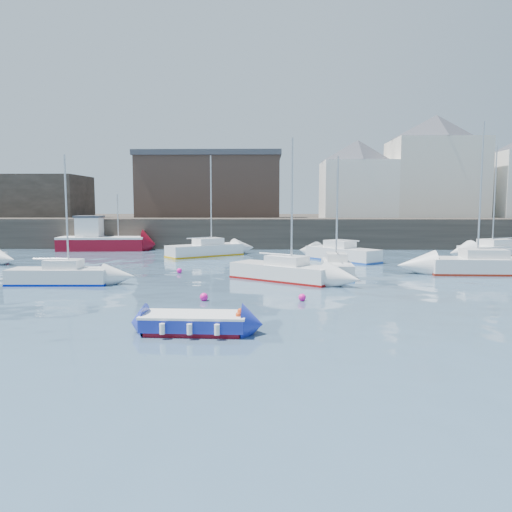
{
  "coord_description": "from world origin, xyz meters",
  "views": [
    {
      "loc": [
        0.61,
        -16.59,
        4.49
      ],
      "look_at": [
        0.0,
        12.0,
        1.5
      ],
      "focal_mm": 35.0,
      "sensor_mm": 36.0,
      "label": 1
    }
  ],
  "objects_px": {
    "blue_dinghy": "(194,322)",
    "fishing_boat": "(100,239)",
    "sailboat_g": "(497,250)",
    "sailboat_h": "(205,250)",
    "buoy_far": "(179,273)",
    "sailboat_d": "(488,265)",
    "buoy_mid": "(302,301)",
    "sailboat_a": "(60,275)",
    "buoy_near": "(204,301)",
    "sailboat_f": "(342,253)",
    "sailboat_c": "(337,268)",
    "sailboat_b": "(283,271)"
  },
  "relations": [
    {
      "from": "sailboat_a",
      "to": "sailboat_d",
      "type": "relative_size",
      "value": 0.75
    },
    {
      "from": "sailboat_d",
      "to": "buoy_mid",
      "type": "xyz_separation_m",
      "value": [
        -12.61,
        -9.22,
        -0.58
      ]
    },
    {
      "from": "sailboat_c",
      "to": "sailboat_d",
      "type": "height_order",
      "value": "sailboat_d"
    },
    {
      "from": "sailboat_f",
      "to": "sailboat_g",
      "type": "relative_size",
      "value": 0.88
    },
    {
      "from": "sailboat_f",
      "to": "buoy_far",
      "type": "xyz_separation_m",
      "value": [
        -11.71,
        -7.46,
        -0.58
      ]
    },
    {
      "from": "sailboat_c",
      "to": "buoy_far",
      "type": "bearing_deg",
      "value": 174.33
    },
    {
      "from": "buoy_near",
      "to": "sailboat_f",
      "type": "bearing_deg",
      "value": 61.9
    },
    {
      "from": "sailboat_d",
      "to": "buoy_mid",
      "type": "height_order",
      "value": "sailboat_d"
    },
    {
      "from": "sailboat_c",
      "to": "sailboat_g",
      "type": "xyz_separation_m",
      "value": [
        15.67,
        12.44,
        0.02
      ]
    },
    {
      "from": "sailboat_b",
      "to": "sailboat_c",
      "type": "xyz_separation_m",
      "value": [
        3.44,
        1.96,
        -0.02
      ]
    },
    {
      "from": "sailboat_h",
      "to": "buoy_far",
      "type": "distance_m",
      "value": 10.78
    },
    {
      "from": "sailboat_f",
      "to": "sailboat_g",
      "type": "bearing_deg",
      "value": 15.82
    },
    {
      "from": "sailboat_h",
      "to": "buoy_mid",
      "type": "bearing_deg",
      "value": -70.74
    },
    {
      "from": "fishing_boat",
      "to": "buoy_mid",
      "type": "height_order",
      "value": "fishing_boat"
    },
    {
      "from": "fishing_boat",
      "to": "sailboat_d",
      "type": "distance_m",
      "value": 34.44
    },
    {
      "from": "buoy_far",
      "to": "sailboat_c",
      "type": "bearing_deg",
      "value": -5.67
    },
    {
      "from": "blue_dinghy",
      "to": "sailboat_h",
      "type": "xyz_separation_m",
      "value": [
        -2.8,
        25.88,
        0.18
      ]
    },
    {
      "from": "sailboat_a",
      "to": "buoy_near",
      "type": "relative_size",
      "value": 18.59
    },
    {
      "from": "blue_dinghy",
      "to": "sailboat_g",
      "type": "distance_m",
      "value": 34.86
    },
    {
      "from": "sailboat_g",
      "to": "sailboat_a",
      "type": "bearing_deg",
      "value": -153.05
    },
    {
      "from": "sailboat_b",
      "to": "buoy_far",
      "type": "bearing_deg",
      "value": 155.97
    },
    {
      "from": "sailboat_d",
      "to": "sailboat_h",
      "type": "distance_m",
      "value": 22.33
    },
    {
      "from": "sailboat_b",
      "to": "sailboat_h",
      "type": "distance_m",
      "value": 15.09
    },
    {
      "from": "blue_dinghy",
      "to": "sailboat_h",
      "type": "relative_size",
      "value": 0.43
    },
    {
      "from": "sailboat_g",
      "to": "sailboat_h",
      "type": "distance_m",
      "value": 25.39
    },
    {
      "from": "sailboat_a",
      "to": "sailboat_f",
      "type": "distance_m",
      "value": 21.38
    },
    {
      "from": "sailboat_b",
      "to": "sailboat_f",
      "type": "height_order",
      "value": "sailboat_f"
    },
    {
      "from": "fishing_boat",
      "to": "sailboat_g",
      "type": "height_order",
      "value": "sailboat_g"
    },
    {
      "from": "buoy_mid",
      "to": "sailboat_d",
      "type": "bearing_deg",
      "value": 36.19
    },
    {
      "from": "sailboat_b",
      "to": "buoy_near",
      "type": "bearing_deg",
      "value": -121.59
    },
    {
      "from": "buoy_mid",
      "to": "sailboat_b",
      "type": "bearing_deg",
      "value": 96.43
    },
    {
      "from": "fishing_boat",
      "to": "sailboat_g",
      "type": "distance_m",
      "value": 36.6
    },
    {
      "from": "blue_dinghy",
      "to": "fishing_boat",
      "type": "relative_size",
      "value": 0.44
    },
    {
      "from": "sailboat_g",
      "to": "sailboat_h",
      "type": "height_order",
      "value": "sailboat_g"
    },
    {
      "from": "sailboat_a",
      "to": "sailboat_b",
      "type": "xyz_separation_m",
      "value": [
        12.56,
        1.69,
        0.03
      ]
    },
    {
      "from": "sailboat_a",
      "to": "sailboat_g",
      "type": "relative_size",
      "value": 0.77
    },
    {
      "from": "sailboat_g",
      "to": "buoy_mid",
      "type": "distance_m",
      "value": 27.66
    },
    {
      "from": "sailboat_f",
      "to": "buoy_far",
      "type": "distance_m",
      "value": 13.89
    },
    {
      "from": "sailboat_h",
      "to": "buoy_near",
      "type": "relative_size",
      "value": 22.32
    },
    {
      "from": "blue_dinghy",
      "to": "sailboat_a",
      "type": "distance_m",
      "value": 13.85
    },
    {
      "from": "fishing_boat",
      "to": "buoy_mid",
      "type": "relative_size",
      "value": 23.71
    },
    {
      "from": "sailboat_f",
      "to": "sailboat_g",
      "type": "height_order",
      "value": "sailboat_g"
    },
    {
      "from": "sailboat_a",
      "to": "sailboat_d",
      "type": "distance_m",
      "value": 26.29
    },
    {
      "from": "blue_dinghy",
      "to": "sailboat_f",
      "type": "bearing_deg",
      "value": 69.3
    },
    {
      "from": "fishing_boat",
      "to": "sailboat_d",
      "type": "xyz_separation_m",
      "value": [
        30.52,
        -15.95,
        -0.46
      ]
    },
    {
      "from": "blue_dinghy",
      "to": "sailboat_c",
      "type": "height_order",
      "value": "sailboat_c"
    },
    {
      "from": "sailboat_b",
      "to": "sailboat_h",
      "type": "bearing_deg",
      "value": 114.56
    },
    {
      "from": "sailboat_g",
      "to": "buoy_far",
      "type": "bearing_deg",
      "value": -156.05
    },
    {
      "from": "sailboat_c",
      "to": "fishing_boat",
      "type": "bearing_deg",
      "value": 140.57
    },
    {
      "from": "fishing_boat",
      "to": "sailboat_g",
      "type": "bearing_deg",
      "value": -7.12
    }
  ]
}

